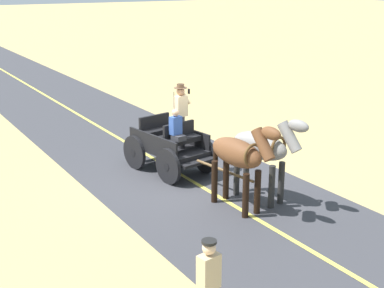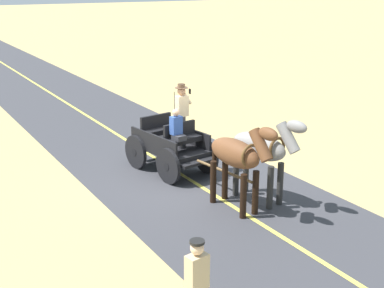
% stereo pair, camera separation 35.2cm
% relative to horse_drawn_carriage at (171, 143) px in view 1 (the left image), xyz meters
% --- Properties ---
extents(ground_plane, '(200.00, 200.00, 0.00)m').
position_rel_horse_drawn_carriage_xyz_m(ground_plane, '(-0.08, 0.57, -0.82)').
color(ground_plane, tan).
extents(road_surface, '(5.20, 160.00, 0.01)m').
position_rel_horse_drawn_carriage_xyz_m(road_surface, '(-0.08, 0.57, -0.81)').
color(road_surface, '#38383D').
rests_on(road_surface, ground).
extents(road_centre_stripe, '(0.12, 160.00, 0.00)m').
position_rel_horse_drawn_carriage_xyz_m(road_centre_stripe, '(-0.08, 0.57, -0.81)').
color(road_centre_stripe, '#DBCC4C').
rests_on(road_centre_stripe, road_surface).
extents(horse_drawn_carriage, '(1.76, 4.51, 2.50)m').
position_rel_horse_drawn_carriage_xyz_m(horse_drawn_carriage, '(0.00, 0.00, 0.00)').
color(horse_drawn_carriage, black).
rests_on(horse_drawn_carriage, ground).
extents(horse_near_side, '(0.87, 2.15, 2.21)m').
position_rel_horse_drawn_carriage_xyz_m(horse_near_side, '(-0.85, 2.93, 0.51)').
color(horse_near_side, gray).
rests_on(horse_near_side, ground).
extents(horse_off_side, '(0.71, 2.14, 2.21)m').
position_rel_horse_drawn_carriage_xyz_m(horse_off_side, '(-0.06, 3.06, 0.51)').
color(horse_off_side, brown).
rests_on(horse_off_side, ground).
extents(pedestrian_walking, '(0.35, 0.25, 1.65)m').
position_rel_horse_drawn_carriage_xyz_m(pedestrian_walking, '(3.16, 6.62, 0.07)').
color(pedestrian_walking, '#2D2D33').
rests_on(pedestrian_walking, ground).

